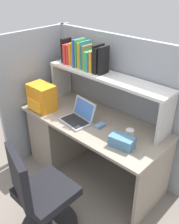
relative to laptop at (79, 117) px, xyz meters
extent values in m
plane|color=slate|center=(0.10, 0.11, -0.78)|extent=(8.00, 8.00, 0.00)
cube|color=gray|center=(0.10, 0.11, -0.07)|extent=(1.60, 0.70, 0.03)
cube|color=gray|center=(-0.45, 0.11, -0.43)|extent=(0.40, 0.64, 0.70)
cube|color=gray|center=(0.88, 0.11, -0.43)|extent=(0.03, 0.64, 0.70)
cube|color=gray|center=(0.10, 0.49, -0.01)|extent=(1.84, 0.05, 1.55)
cube|color=gray|center=(-0.75, 0.06, -0.01)|extent=(0.05, 1.06, 1.55)
cube|color=beige|center=(-0.60, 0.31, 0.16)|extent=(0.03, 0.28, 0.42)
cube|color=beige|center=(0.80, 0.31, 0.16)|extent=(0.03, 0.28, 0.42)
cube|color=silver|center=(0.10, 0.31, 0.38)|extent=(1.44, 0.28, 0.03)
cube|color=black|center=(-0.50, 0.32, 0.53)|extent=(0.04, 0.13, 0.27)
cube|color=red|center=(-0.45, 0.31, 0.51)|extent=(0.04, 0.16, 0.22)
cube|color=red|center=(-0.41, 0.32, 0.51)|extent=(0.03, 0.15, 0.22)
cube|color=orange|center=(-0.37, 0.32, 0.52)|extent=(0.03, 0.15, 0.25)
cube|color=orange|center=(-0.34, 0.31, 0.52)|extent=(0.04, 0.13, 0.24)
cube|color=blue|center=(-0.30, 0.30, 0.55)|extent=(0.02, 0.17, 0.30)
cube|color=green|center=(-0.27, 0.31, 0.55)|extent=(0.02, 0.16, 0.30)
cube|color=orange|center=(-0.23, 0.31, 0.54)|extent=(0.04, 0.16, 0.27)
cube|color=teal|center=(-0.20, 0.31, 0.54)|extent=(0.02, 0.16, 0.29)
cube|color=olive|center=(-0.17, 0.31, 0.53)|extent=(0.03, 0.15, 0.25)
cube|color=green|center=(-0.13, 0.31, 0.50)|extent=(0.04, 0.17, 0.20)
cube|color=teal|center=(-0.09, 0.30, 0.50)|extent=(0.02, 0.18, 0.21)
cube|color=orange|center=(-0.06, 0.31, 0.51)|extent=(0.04, 0.17, 0.22)
cube|color=black|center=(-0.02, 0.31, 0.54)|extent=(0.03, 0.16, 0.29)
cube|color=black|center=(0.02, 0.31, 0.53)|extent=(0.03, 0.16, 0.26)
cube|color=black|center=(0.06, 0.31, 0.54)|extent=(0.04, 0.14, 0.28)
cube|color=#B7BABF|center=(-0.01, -0.04, -0.04)|extent=(0.34, 0.26, 0.02)
cube|color=black|center=(-0.01, -0.05, -0.03)|extent=(0.29, 0.21, 0.00)
cube|color=#B7BABF|center=(0.01, 0.07, 0.07)|extent=(0.32, 0.11, 0.19)
cube|color=#3F72CC|center=(0.01, 0.07, 0.07)|extent=(0.28, 0.09, 0.16)
cube|color=orange|center=(-0.49, -0.08, 0.09)|extent=(0.30, 0.20, 0.29)
cube|color=#FFA123|center=(-0.49, -0.19, 0.03)|extent=(0.22, 0.04, 0.13)
cube|color=#7299C6|center=(0.24, 0.07, -0.03)|extent=(0.07, 0.11, 0.03)
cylinder|color=white|center=(0.57, 0.10, 0.00)|extent=(0.08, 0.08, 0.10)
cube|color=teal|center=(0.59, -0.04, 0.00)|extent=(0.23, 0.15, 0.10)
cylinder|color=#262628|center=(0.30, -0.69, -0.54)|extent=(0.05, 0.05, 0.41)
cube|color=black|center=(0.30, -0.69, -0.33)|extent=(0.44, 0.44, 0.08)
cube|color=black|center=(0.24, -0.88, -0.07)|extent=(0.40, 0.17, 0.44)
camera|label=1|loc=(1.62, -1.56, 1.31)|focal=40.41mm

